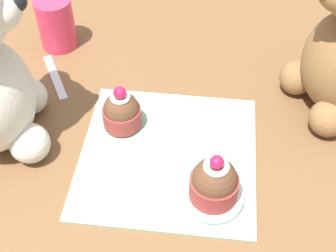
{
  "coord_description": "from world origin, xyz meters",
  "views": [
    {
      "loc": [
        -0.37,
        -0.04,
        0.46
      ],
      "look_at": [
        0.0,
        0.0,
        0.06
      ],
      "focal_mm": 50.0,
      "sensor_mm": 36.0,
      "label": 1
    }
  ],
  "objects_px": {
    "cupcake_near_cream_bear": "(122,112)",
    "cupcake_near_tan_bear": "(214,182)",
    "teaspoon": "(55,76)",
    "juice_glass": "(56,23)",
    "saucer_plate": "(213,196)"
  },
  "relations": [
    {
      "from": "cupcake_near_cream_bear",
      "to": "juice_glass",
      "type": "bearing_deg",
      "value": 38.74
    },
    {
      "from": "juice_glass",
      "to": "saucer_plate",
      "type": "bearing_deg",
      "value": -136.23
    },
    {
      "from": "cupcake_near_cream_bear",
      "to": "teaspoon",
      "type": "relative_size",
      "value": 0.62
    },
    {
      "from": "juice_glass",
      "to": "cupcake_near_cream_bear",
      "type": "bearing_deg",
      "value": -141.26
    },
    {
      "from": "saucer_plate",
      "to": "cupcake_near_tan_bear",
      "type": "distance_m",
      "value": 0.03
    },
    {
      "from": "cupcake_near_cream_bear",
      "to": "cupcake_near_tan_bear",
      "type": "xyz_separation_m",
      "value": [
        -0.1,
        -0.13,
        0.01
      ]
    },
    {
      "from": "cupcake_near_cream_bear",
      "to": "teaspoon",
      "type": "height_order",
      "value": "cupcake_near_cream_bear"
    },
    {
      "from": "cupcake_near_cream_bear",
      "to": "cupcake_near_tan_bear",
      "type": "relative_size",
      "value": 0.94
    },
    {
      "from": "cupcake_near_cream_bear",
      "to": "cupcake_near_tan_bear",
      "type": "height_order",
      "value": "cupcake_near_tan_bear"
    },
    {
      "from": "cupcake_near_cream_bear",
      "to": "saucer_plate",
      "type": "bearing_deg",
      "value": -129.69
    },
    {
      "from": "saucer_plate",
      "to": "cupcake_near_tan_bear",
      "type": "bearing_deg",
      "value": -135.0
    },
    {
      "from": "teaspoon",
      "to": "juice_glass",
      "type": "bearing_deg",
      "value": -19.53
    },
    {
      "from": "saucer_plate",
      "to": "juice_glass",
      "type": "xyz_separation_m",
      "value": [
        0.27,
        0.26,
        0.03
      ]
    },
    {
      "from": "cupcake_near_cream_bear",
      "to": "saucer_plate",
      "type": "distance_m",
      "value": 0.16
    },
    {
      "from": "cupcake_near_cream_bear",
      "to": "cupcake_near_tan_bear",
      "type": "distance_m",
      "value": 0.16
    }
  ]
}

